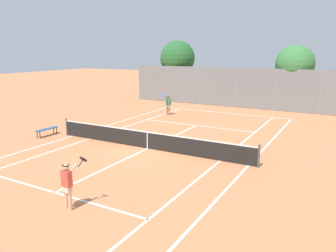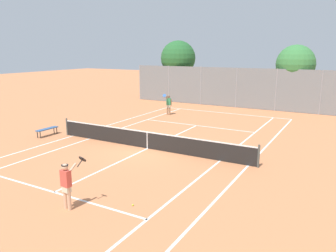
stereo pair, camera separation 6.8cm
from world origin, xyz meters
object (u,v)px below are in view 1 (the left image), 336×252
at_px(player_near_side, 67,183).
at_px(tree_behind_left, 178,59).
at_px(courtside_bench, 47,129).
at_px(tennis_net, 147,140).
at_px(player_far_left, 168,104).
at_px(tree_behind_right, 296,65).
at_px(loose_tennis_ball_0, 134,205).
at_px(loose_tennis_ball_1, 218,153).

bearing_deg(player_near_side, tree_behind_left, 109.20).
bearing_deg(tree_behind_left, courtside_bench, -90.14).
bearing_deg(tennis_net, player_near_side, -78.44).
height_order(player_far_left, tree_behind_right, tree_behind_right).
distance_m(tennis_net, player_near_side, 7.26).
distance_m(tennis_net, tree_behind_left, 18.48).
xyz_separation_m(courtside_bench, tree_behind_right, (11.73, 17.30, 3.49)).
xyz_separation_m(tennis_net, courtside_bench, (-6.90, -0.74, -0.10)).
relative_size(tennis_net, player_far_left, 6.76).
bearing_deg(player_far_left, loose_tennis_ball_0, -65.03).
bearing_deg(loose_tennis_ball_1, loose_tennis_ball_0, -93.47).
relative_size(player_near_side, tree_behind_left, 0.29).
bearing_deg(player_far_left, tree_behind_left, 112.07).
bearing_deg(loose_tennis_ball_1, player_near_side, -104.90).
height_order(tennis_net, loose_tennis_ball_0, tennis_net).
distance_m(player_near_side, loose_tennis_ball_1, 8.47).
xyz_separation_m(courtside_bench, tree_behind_left, (0.04, 17.49, 3.85)).
height_order(player_near_side, courtside_bench, player_near_side).
xyz_separation_m(tennis_net, player_far_left, (-3.66, 8.87, 0.42)).
xyz_separation_m(tennis_net, loose_tennis_ball_0, (3.20, -5.86, -0.48)).
bearing_deg(tennis_net, tree_behind_left, 112.25).
height_order(tennis_net, loose_tennis_ball_1, tennis_net).
bearing_deg(tennis_net, loose_tennis_ball_1, 16.02).
relative_size(loose_tennis_ball_0, tree_behind_left, 0.01).
relative_size(loose_tennis_ball_1, tree_behind_left, 0.01).
bearing_deg(loose_tennis_ball_1, courtside_bench, -170.40).
distance_m(courtside_bench, tree_behind_right, 21.19).
distance_m(loose_tennis_ball_1, tree_behind_left, 19.35).
relative_size(player_near_side, player_far_left, 1.00).
bearing_deg(tree_behind_left, tree_behind_right, -0.92).
height_order(player_far_left, courtside_bench, player_far_left).
xyz_separation_m(loose_tennis_ball_1, tree_behind_left, (-10.47, 15.71, 4.23)).
distance_m(player_near_side, tree_behind_right, 24.08).
distance_m(tennis_net, loose_tennis_ball_1, 3.79).
bearing_deg(tennis_net, tree_behind_right, 73.72).
distance_m(player_near_side, courtside_bench, 10.51).
xyz_separation_m(loose_tennis_ball_1, courtside_bench, (-10.51, -1.78, 0.38)).
distance_m(loose_tennis_ball_0, courtside_bench, 11.33).
bearing_deg(player_near_side, loose_tennis_ball_0, 35.33).
xyz_separation_m(loose_tennis_ball_0, tree_behind_left, (-10.05, 22.61, 4.23)).
bearing_deg(tree_behind_right, tennis_net, -106.28).
bearing_deg(tree_behind_left, player_far_left, -67.93).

